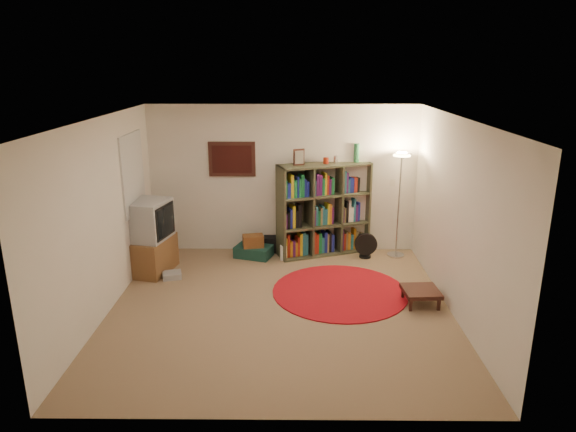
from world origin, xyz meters
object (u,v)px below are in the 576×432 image
tv_stand (150,238)px  side_table (421,292)px  floor_lamp (401,170)px  suitcase (254,251)px  bookshelf (322,211)px  floor_fan (366,246)px

tv_stand → side_table: (3.93, -1.11, -0.37)m
floor_lamp → tv_stand: size_ratio=1.55×
suitcase → side_table: (2.39, -1.75, 0.09)m
floor_lamp → suitcase: size_ratio=2.61×
side_table → tv_stand: bearing=164.3°
tv_stand → suitcase: size_ratio=1.68×
floor_lamp → side_table: 2.23m
bookshelf → floor_fan: 0.93m
bookshelf → tv_stand: bookshelf is taller
suitcase → side_table: 2.96m
bookshelf → side_table: (1.24, -1.96, -0.57)m
bookshelf → floor_lamp: 1.45m
tv_stand → floor_lamp: bearing=23.3°
side_table → floor_fan: bearing=106.6°
side_table → floor_lamp: bearing=89.5°
floor_lamp → suitcase: bearing=-178.4°
bookshelf → side_table: size_ratio=3.73×
bookshelf → tv_stand: (-2.69, -0.85, -0.20)m
floor_lamp → floor_fan: size_ratio=4.15×
suitcase → bookshelf: bearing=28.5°
bookshelf → suitcase: (-1.15, -0.21, -0.66)m
suitcase → floor_lamp: bearing=19.7°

